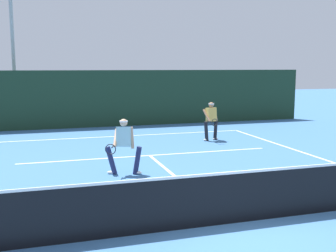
{
  "coord_description": "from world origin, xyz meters",
  "views": [
    {
      "loc": [
        -3.42,
        -6.94,
        3.03
      ],
      "look_at": [
        0.65,
        6.38,
        1.0
      ],
      "focal_mm": 43.89,
      "sensor_mm": 36.0,
      "label": 1
    }
  ],
  "objects_px": {
    "light_pole": "(13,41)",
    "player_near": "(124,144)",
    "player_far": "(211,120)",
    "tennis_ball": "(173,195)"
  },
  "relations": [
    {
      "from": "player_near",
      "to": "light_pole",
      "type": "xyz_separation_m",
      "value": [
        -3.46,
        11.31,
        3.41
      ]
    },
    {
      "from": "light_pole",
      "to": "player_near",
      "type": "bearing_deg",
      "value": -72.97
    },
    {
      "from": "tennis_ball",
      "to": "light_pole",
      "type": "height_order",
      "value": "light_pole"
    },
    {
      "from": "tennis_ball",
      "to": "light_pole",
      "type": "distance_m",
      "value": 14.88
    },
    {
      "from": "player_near",
      "to": "tennis_ball",
      "type": "xyz_separation_m",
      "value": [
        0.72,
        -2.32,
        -0.83
      ]
    },
    {
      "from": "player_near",
      "to": "light_pole",
      "type": "relative_size",
      "value": 0.23
    },
    {
      "from": "player_far",
      "to": "tennis_ball",
      "type": "bearing_deg",
      "value": 46.07
    },
    {
      "from": "player_near",
      "to": "tennis_ball",
      "type": "distance_m",
      "value": 2.57
    },
    {
      "from": "player_far",
      "to": "tennis_ball",
      "type": "relative_size",
      "value": 24.04
    },
    {
      "from": "player_far",
      "to": "light_pole",
      "type": "distance_m",
      "value": 11.14
    }
  ]
}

